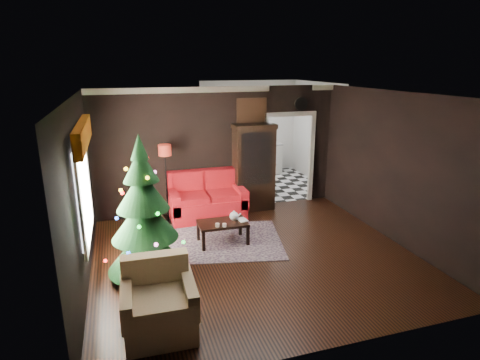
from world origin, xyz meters
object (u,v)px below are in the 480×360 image
object	(u,v)px
curio_cabinet	(254,170)
armchair	(159,300)
teapot	(234,216)
christmas_tree	(144,214)
kitchen_table	(259,175)
floor_lamp	(167,185)
loveseat	(207,196)
coffee_table	(223,232)
wall_clock	(301,104)

from	to	relation	value
curio_cabinet	armchair	xyz separation A→B (m)	(-2.57, -3.85, -0.49)
teapot	christmas_tree	bearing A→B (deg)	-154.07
teapot	kitchen_table	bearing A→B (deg)	62.22
christmas_tree	teapot	bearing A→B (deg)	25.93
curio_cabinet	floor_lamp	bearing A→B (deg)	-173.95
floor_lamp	armchair	xyz separation A→B (m)	(-0.56, -3.64, -0.37)
armchair	curio_cabinet	bearing A→B (deg)	58.03
loveseat	christmas_tree	bearing A→B (deg)	-123.93
floor_lamp	christmas_tree	world-z (taller)	christmas_tree
floor_lamp	coffee_table	bearing A→B (deg)	-58.24
floor_lamp	armchair	world-z (taller)	floor_lamp
armchair	kitchen_table	xyz separation A→B (m)	(3.22, 5.28, -0.09)
curio_cabinet	kitchen_table	world-z (taller)	curio_cabinet
floor_lamp	wall_clock	bearing A→B (deg)	6.98
kitchen_table	floor_lamp	bearing A→B (deg)	-148.26
curio_cabinet	kitchen_table	xyz separation A→B (m)	(0.65, 1.43, -0.57)
curio_cabinet	teapot	size ratio (longest dim) A/B	9.69
loveseat	coffee_table	xyz separation A→B (m)	(-0.01, -1.36, -0.28)
loveseat	floor_lamp	bearing A→B (deg)	179.50
loveseat	armchair	xyz separation A→B (m)	(-1.42, -3.63, -0.04)
curio_cabinet	armchair	distance (m)	4.66
armchair	kitchen_table	size ratio (longest dim) A/B	1.23
teapot	wall_clock	bearing A→B (deg)	39.41
christmas_tree	teapot	distance (m)	1.94
curio_cabinet	christmas_tree	world-z (taller)	christmas_tree
curio_cabinet	wall_clock	distance (m)	1.88
curio_cabinet	coffee_table	xyz separation A→B (m)	(-1.16, -1.58, -0.73)
loveseat	armchair	distance (m)	3.90
christmas_tree	floor_lamp	bearing A→B (deg)	74.52
loveseat	floor_lamp	xyz separation A→B (m)	(-0.85, 0.01, 0.33)
kitchen_table	teapot	bearing A→B (deg)	-117.78
floor_lamp	christmas_tree	bearing A→B (deg)	-105.48
teapot	loveseat	bearing A→B (deg)	99.21
coffee_table	teapot	xyz separation A→B (m)	(0.23, 0.01, 0.30)
coffee_table	loveseat	bearing A→B (deg)	89.71
coffee_table	kitchen_table	xyz separation A→B (m)	(1.81, 3.01, 0.16)
floor_lamp	kitchen_table	bearing A→B (deg)	31.74
loveseat	teapot	size ratio (longest dim) A/B	8.67
loveseat	christmas_tree	distance (m)	2.67
teapot	floor_lamp	bearing A→B (deg)	128.32
christmas_tree	armchair	xyz separation A→B (m)	(0.04, -1.47, -0.59)
curio_cabinet	coffee_table	distance (m)	2.09
armchair	wall_clock	distance (m)	5.84
armchair	teapot	distance (m)	2.81
curio_cabinet	floor_lamp	size ratio (longest dim) A/B	1.11
curio_cabinet	armchair	world-z (taller)	curio_cabinet
loveseat	floor_lamp	size ratio (longest dim) A/B	1.00
floor_lamp	teapot	world-z (taller)	floor_lamp
loveseat	teapot	distance (m)	1.37
floor_lamp	coffee_table	size ratio (longest dim) A/B	1.87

